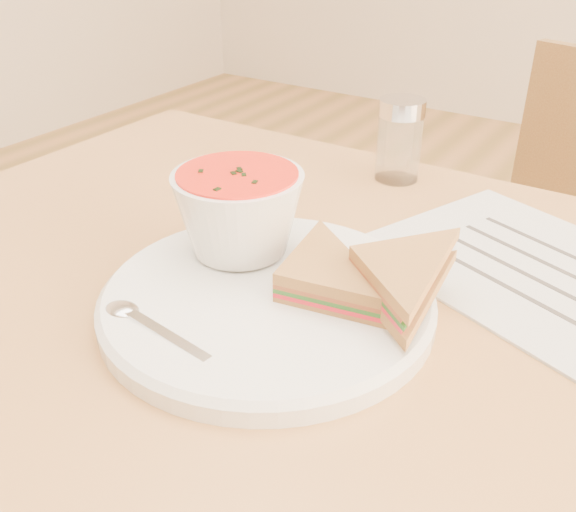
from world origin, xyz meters
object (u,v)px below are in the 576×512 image
Objects in this scene: chair_far at (538,295)px; condiment_shaker at (399,140)px; plate at (267,301)px; soup_bowl at (239,217)px.

condiment_shaker is at bearing 83.60° from chair_far.
soup_bowl is at bearing 144.98° from plate.
chair_far is at bearing 74.04° from soup_bowl.
chair_far is at bearing 66.31° from condiment_shaker.
plate is at bearing 97.15° from chair_far.
chair_far is 2.73× the size of plate.
condiment_shaker is (0.03, 0.31, -0.01)m from soup_bowl.
plate is at bearing -35.02° from soup_bowl.
condiment_shaker reaches higher than soup_bowl.
condiment_shaker reaches higher than plate.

